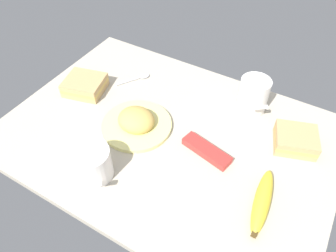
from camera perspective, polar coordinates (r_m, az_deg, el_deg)
The scene contains 9 objects.
tabletop at distance 90.20cm, azimuth -0.00°, elevation -1.75°, with size 90.00×64.00×2.00cm, color #BCB29E.
plate_of_food at distance 90.43cm, azimuth -5.60°, elevation 0.68°, with size 19.80×19.80×5.94cm.
coffee_mug_black at distance 79.48cm, azimuth -13.31°, elevation -6.44°, with size 10.90×11.45×8.53cm.
coffee_mug_milky at distance 96.20cm, azimuth 14.89°, elevation 5.37°, with size 9.83×10.51×10.46cm.
sandwich_main at distance 91.44cm, azimuth 21.70°, elevation -2.29°, with size 13.16×12.49×4.40cm.
sandwich_side at distance 104.66cm, azimuth -14.52°, elevation 7.04°, with size 13.89×13.06×4.40cm.
banana at distance 77.65cm, azimuth 16.36°, elevation -12.64°, with size 6.08×18.24×3.69cm.
spoon at distance 107.65cm, azimuth -5.24°, elevation 8.51°, with size 7.52×10.60×0.80cm.
snack_bar at distance 84.75cm, azimuth 6.84°, elevation -4.35°, with size 13.79×3.99×2.00cm, color red.
Camera 1 is at (30.40, -51.89, 68.23)cm, focal length 34.40 mm.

